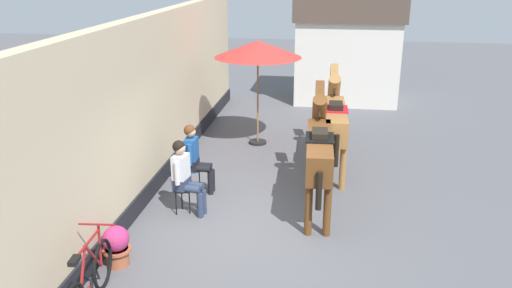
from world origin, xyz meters
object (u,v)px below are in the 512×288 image
object	(u,v)px
flower_planter_near	(116,245)
saddled_horse_far	(335,119)
seated_visitor_far	(195,155)
saddled_horse_near	(319,148)
seated_visitor_near	(184,174)
cafe_parasol	(258,50)
leaning_bicycle	(89,284)

from	to	relation	value
flower_planter_near	saddled_horse_far	bearing A→B (deg)	54.25
seated_visitor_far	flower_planter_near	bearing A→B (deg)	-100.07
saddled_horse_far	saddled_horse_near	bearing A→B (deg)	-97.91
seated_visitor_near	cafe_parasol	xyz separation A→B (m)	(0.73, 4.02, 1.59)
leaning_bicycle	flower_planter_near	bearing A→B (deg)	94.35
seated_visitor_far	cafe_parasol	distance (m)	3.55
leaning_bicycle	seated_visitor_near	bearing A→B (deg)	80.84
saddled_horse_near	leaning_bicycle	distance (m)	4.59
seated_visitor_far	saddled_horse_far	xyz separation A→B (m)	(2.68, 1.63, 0.38)
saddled_horse_far	leaning_bicycle	world-z (taller)	saddled_horse_far
saddled_horse_near	leaning_bicycle	bearing A→B (deg)	-128.52
saddled_horse_far	flower_planter_near	xyz separation A→B (m)	(-3.17, -4.40, -0.82)
leaning_bicycle	saddled_horse_near	bearing A→B (deg)	51.48
seated_visitor_far	leaning_bicycle	bearing A→B (deg)	-96.08
saddled_horse_far	flower_planter_near	distance (m)	5.48
seated_visitor_far	cafe_parasol	bearing A→B (deg)	75.57
saddled_horse_far	flower_planter_near	world-z (taller)	saddled_horse_far
saddled_horse_near	saddled_horse_far	bearing A→B (deg)	82.09
saddled_horse_far	cafe_parasol	xyz separation A→B (m)	(-1.88, 1.44, 1.20)
seated_visitor_near	leaning_bicycle	xyz separation A→B (m)	(-0.47, -2.90, -0.38)
seated_visitor_near	cafe_parasol	bearing A→B (deg)	79.66
leaning_bicycle	cafe_parasol	world-z (taller)	cafe_parasol
seated_visitor_far	cafe_parasol	size ratio (longest dim) A/B	0.54
seated_visitor_near	flower_planter_near	world-z (taller)	seated_visitor_near
flower_planter_near	saddled_horse_near	bearing A→B (deg)	40.34
seated_visitor_far	flower_planter_near	world-z (taller)	seated_visitor_far
saddled_horse_near	flower_planter_near	size ratio (longest dim) A/B	4.69
saddled_horse_near	cafe_parasol	bearing A→B (deg)	115.53
seated_visitor_far	flower_planter_near	xyz separation A→B (m)	(-0.49, -2.77, -0.44)
cafe_parasol	saddled_horse_far	bearing A→B (deg)	-37.47
cafe_parasol	flower_planter_near	bearing A→B (deg)	-102.39
saddled_horse_near	leaning_bicycle	xyz separation A→B (m)	(-2.82, -3.54, -0.76)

